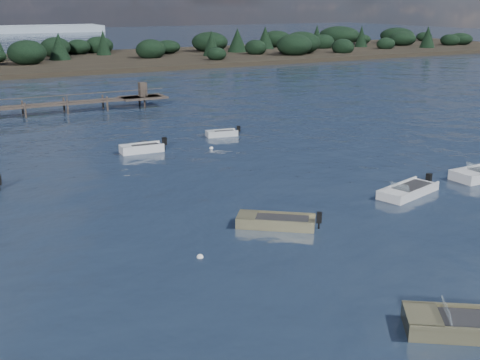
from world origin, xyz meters
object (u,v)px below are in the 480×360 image
tender_far_grey_b (222,134)px  dinghy_mid_white_a (408,192)px  dinghy_mid_grey (276,223)px  dinghy_near_olive (477,328)px  tender_far_white (142,150)px

tender_far_grey_b → dinghy_mid_white_a: bearing=-82.9°
dinghy_mid_grey → dinghy_near_olive: 12.55m
tender_far_white → tender_far_grey_b: size_ratio=1.20×
tender_far_white → dinghy_mid_white_a: (10.73, -18.17, -0.03)m
tender_far_white → dinghy_near_olive: dinghy_near_olive is taller
dinghy_mid_grey → tender_far_white: 18.93m
dinghy_mid_grey → tender_far_white: bearing=92.1°
dinghy_mid_grey → dinghy_mid_white_a: dinghy_mid_white_a is taller
dinghy_near_olive → tender_far_grey_b: size_ratio=1.68×
dinghy_mid_grey → dinghy_near_olive: (0.72, -12.53, 0.02)m
dinghy_near_olive → tender_far_grey_b: dinghy_near_olive is taller
dinghy_mid_grey → tender_far_grey_b: 22.42m
dinghy_mid_white_a → dinghy_near_olive: dinghy_near_olive is taller
dinghy_mid_grey → tender_far_grey_b: bearing=70.5°
tender_far_white → dinghy_near_olive: 31.48m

